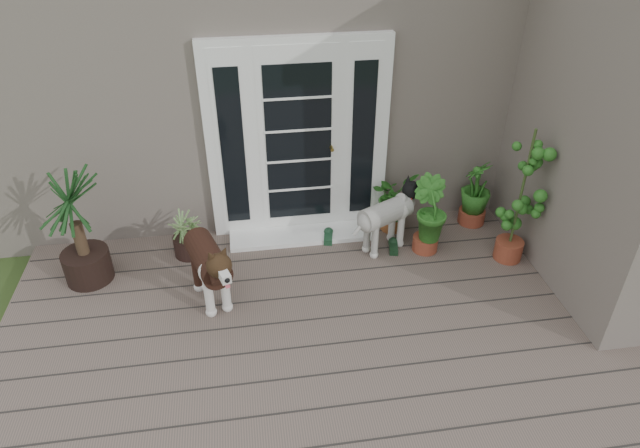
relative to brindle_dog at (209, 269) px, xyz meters
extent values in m
cube|color=#6B5B4C|center=(1.18, -1.08, -0.42)|extent=(6.20, 4.60, 0.12)
cube|color=#665E54|center=(1.18, 3.17, 1.07)|extent=(7.40, 4.00, 3.10)
cube|color=white|center=(0.98, 1.12, 0.71)|extent=(1.90, 0.14, 2.15)
cube|color=white|center=(0.98, 0.92, -0.34)|extent=(1.60, 0.40, 0.05)
imported|color=#2E651C|center=(2.00, 0.92, -0.05)|extent=(0.69, 0.69, 0.62)
imported|color=#23631C|center=(2.25, 0.48, -0.05)|extent=(0.59, 0.59, 0.64)
imported|color=#1C4F16|center=(2.94, 0.92, -0.05)|extent=(0.56, 0.56, 0.63)
camera|label=1|loc=(0.40, -4.17, 3.21)|focal=31.37mm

